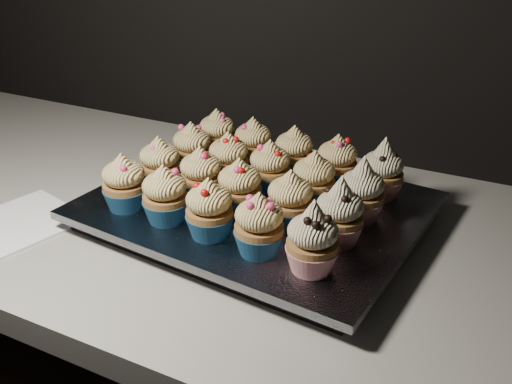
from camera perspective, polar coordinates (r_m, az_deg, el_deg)
worktop at (r=0.90m, az=-4.73°, el=-2.87°), size 2.44×0.64×0.04m
napkin at (r=0.92m, az=-22.24°, el=-2.72°), size 0.17×0.17×0.00m
baking_tray at (r=0.85m, az=0.00°, el=-2.36°), size 0.46×0.37×0.02m
foil_lining at (r=0.84m, az=0.00°, el=-1.34°), size 0.50×0.41×0.01m
cupcake_0 at (r=0.82m, az=-13.04°, el=0.82°), size 0.06×0.06×0.08m
cupcake_1 at (r=0.78m, az=-9.07°, el=-0.37°), size 0.06×0.06×0.08m
cupcake_2 at (r=0.74m, az=-4.68°, el=-1.80°), size 0.06×0.06×0.08m
cupcake_3 at (r=0.70m, az=0.32°, el=-3.41°), size 0.06×0.06×0.08m
cupcake_4 at (r=0.67m, az=5.67°, el=-4.87°), size 0.06×0.06×0.10m
cupcake_5 at (r=0.87m, az=-9.57°, el=2.71°), size 0.06×0.06×0.08m
cupcake_6 at (r=0.83m, az=-5.52°, el=1.63°), size 0.06×0.06×0.08m
cupcake_7 at (r=0.79m, az=-1.64°, el=0.36°), size 0.06×0.06×0.08m
cupcake_8 at (r=0.76m, az=3.43°, el=-0.95°), size 0.06×0.06×0.08m
cupcake_9 at (r=0.73m, az=8.33°, el=-2.25°), size 0.06×0.06×0.10m
cupcake_10 at (r=0.93m, az=-6.42°, el=4.30°), size 0.06×0.06×0.08m
cupcake_11 at (r=0.88m, az=-2.75°, el=3.25°), size 0.06×0.06×0.08m
cupcake_12 at (r=0.85m, az=1.40°, el=2.35°), size 0.06×0.06×0.08m
cupcake_13 at (r=0.82m, az=5.79°, el=1.15°), size 0.06×0.06×0.08m
cupcake_14 at (r=0.79m, az=10.50°, el=-0.07°), size 0.06×0.06×0.10m
cupcake_15 at (r=0.98m, az=-3.91°, el=5.74°), size 0.06×0.06×0.08m
cupcake_16 at (r=0.94m, az=-0.30°, el=4.85°), size 0.06×0.06×0.08m
cupcake_17 at (r=0.91m, az=3.83°, el=3.93°), size 0.06×0.06×0.08m
cupcake_18 at (r=0.88m, az=8.10°, el=2.94°), size 0.06×0.06×0.08m
cupcake_19 at (r=0.85m, az=12.53°, el=1.99°), size 0.06×0.06×0.10m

